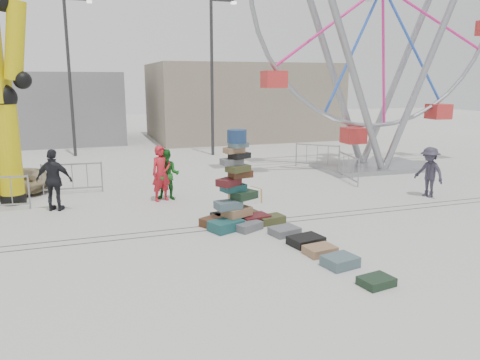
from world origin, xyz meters
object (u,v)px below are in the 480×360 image
object	(u,v)px
suitcase_tower	(236,199)
barricade_wheel_front	(348,168)
barricade_wheel_back	(317,156)
pedestrian_red	(161,174)
steamer_trunk	(245,197)
lamp_post_right	(214,69)
pedestrian_green	(167,175)
barricade_dummy_c	(73,178)
pedestrian_black	(54,180)
ferris_wheel	(381,11)
pedestrian_grey	(429,172)
lamp_post_left	(71,69)

from	to	relation	value
suitcase_tower	barricade_wheel_front	distance (m)	7.18
barricade_wheel_back	pedestrian_red	size ratio (longest dim) A/B	1.08
suitcase_tower	steamer_trunk	world-z (taller)	suitcase_tower
suitcase_tower	barricade_wheel_back	xyz separation A→B (m)	(6.24, 6.98, -0.19)
lamp_post_right	pedestrian_green	size ratio (longest dim) A/B	4.67
lamp_post_right	barricade_wheel_back	bearing A→B (deg)	-56.87
steamer_trunk	barricade_dummy_c	size ratio (longest dim) A/B	0.48
lamp_post_right	barricade_wheel_front	xyz separation A→B (m)	(3.15, -8.24, -3.93)
barricade_wheel_front	pedestrian_green	size ratio (longest dim) A/B	1.17
barricade_dummy_c	pedestrian_black	world-z (taller)	pedestrian_black
barricade_wheel_back	pedestrian_black	distance (m)	11.64
ferris_wheel	pedestrian_black	distance (m)	14.76
lamp_post_right	pedestrian_grey	world-z (taller)	lamp_post_right
suitcase_tower	pedestrian_green	world-z (taller)	suitcase_tower
barricade_wheel_front	barricade_wheel_back	world-z (taller)	same
barricade_dummy_c	pedestrian_red	world-z (taller)	pedestrian_red
pedestrian_green	pedestrian_grey	world-z (taller)	pedestrian_grey
barricade_wheel_back	pedestrian_black	world-z (taller)	pedestrian_black
suitcase_tower	barricade_wheel_front	xyz separation A→B (m)	(5.99, 3.95, -0.19)
ferris_wheel	steamer_trunk	size ratio (longest dim) A/B	14.40
ferris_wheel	pedestrian_red	world-z (taller)	ferris_wheel
lamp_post_right	lamp_post_left	bearing A→B (deg)	164.05
ferris_wheel	barricade_wheel_back	bearing A→B (deg)	158.11
pedestrian_green	barricade_dummy_c	bearing A→B (deg)	170.85
suitcase_tower	pedestrian_black	world-z (taller)	suitcase_tower
suitcase_tower	barricade_wheel_back	distance (m)	9.37
barricade_wheel_front	pedestrian_green	world-z (taller)	pedestrian_green
lamp_post_right	suitcase_tower	distance (m)	13.06
steamer_trunk	barricade_wheel_front	world-z (taller)	barricade_wheel_front
barricade_wheel_back	pedestrian_green	xyz separation A→B (m)	(-7.50, -3.55, 0.31)
ferris_wheel	pedestrian_black	size ratio (longest dim) A/B	7.23
ferris_wheel	pedestrian_grey	size ratio (longest dim) A/B	8.02
suitcase_tower	barricade_dummy_c	size ratio (longest dim) A/B	1.33
barricade_dummy_c	pedestrian_red	size ratio (longest dim) A/B	1.08
ferris_wheel	pedestrian_red	size ratio (longest dim) A/B	7.47
lamp_post_left	pedestrian_green	xyz separation A→B (m)	(2.89, -10.75, -3.62)
lamp_post_left	ferris_wheel	size ratio (longest dim) A/B	0.58
lamp_post_left	suitcase_tower	world-z (taller)	lamp_post_left
barricade_dummy_c	pedestrian_grey	bearing A→B (deg)	-16.94
barricade_wheel_front	pedestrian_green	xyz separation A→B (m)	(-7.26, -0.52, 0.31)
steamer_trunk	pedestrian_grey	bearing A→B (deg)	-28.22
pedestrian_red	barricade_wheel_back	bearing A→B (deg)	9.28
lamp_post_left	barricade_wheel_back	distance (m)	13.24
lamp_post_left	suitcase_tower	distance (m)	15.25
ferris_wheel	suitcase_tower	bearing A→B (deg)	-142.73
lamp_post_right	ferris_wheel	bearing A→B (deg)	-47.68
suitcase_tower	ferris_wheel	distance (m)	12.03
lamp_post_right	lamp_post_left	distance (m)	7.28
barricade_wheel_front	ferris_wheel	bearing A→B (deg)	-41.45
pedestrian_green	pedestrian_black	size ratio (longest dim) A/B	0.90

